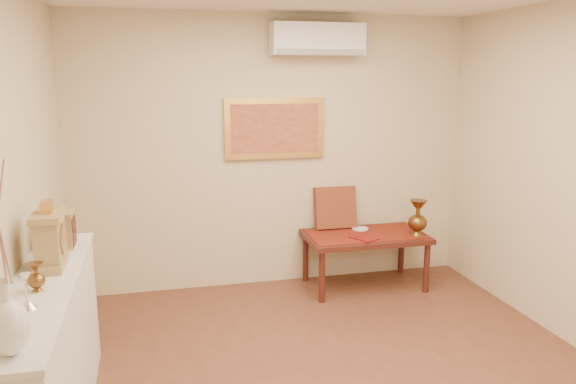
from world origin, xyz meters
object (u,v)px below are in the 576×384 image
object	(u,v)px
white_vase	(1,254)
brass_urn_tall	(418,214)
mantel_clock	(50,239)
low_table	(365,240)
display_ledge	(49,363)
wooden_chest	(62,229)

from	to	relation	value
white_vase	brass_urn_tall	size ratio (longest dim) A/B	2.04
brass_urn_tall	mantel_clock	distance (m)	3.48
low_table	mantel_clock	bearing A→B (deg)	-148.96
display_ledge	low_table	distance (m)	3.27
display_ledge	low_table	world-z (taller)	display_ledge
brass_urn_tall	wooden_chest	distance (m)	3.32
brass_urn_tall	low_table	distance (m)	0.59
brass_urn_tall	wooden_chest	size ratio (longest dim) A/B	1.76
white_vase	brass_urn_tall	xyz separation A→B (m)	(3.13, 2.57, -0.65)
brass_urn_tall	mantel_clock	bearing A→B (deg)	-155.38
display_ledge	wooden_chest	size ratio (longest dim) A/B	8.28
brass_urn_tall	white_vase	bearing A→B (deg)	-140.67
mantel_clock	low_table	bearing A→B (deg)	31.04
wooden_chest	display_ledge	bearing A→B (deg)	-92.06
display_ledge	low_table	size ratio (longest dim) A/B	1.68
display_ledge	low_table	bearing A→B (deg)	35.10
white_vase	low_table	bearing A→B (deg)	45.84
brass_urn_tall	display_ledge	bearing A→B (deg)	-151.43
brass_urn_tall	wooden_chest	bearing A→B (deg)	-161.75
mantel_clock	display_ledge	bearing A→B (deg)	-93.48
white_vase	wooden_chest	size ratio (longest dim) A/B	3.59
white_vase	wooden_chest	xyz separation A→B (m)	(-0.00, 1.53, -0.31)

